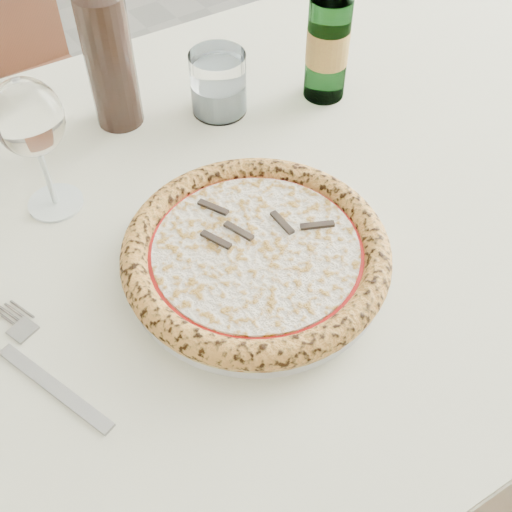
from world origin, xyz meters
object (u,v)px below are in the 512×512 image
object	(u,v)px
wine_glass	(29,121)
wine_bottle	(108,49)
plate	(256,262)
dining_table	(214,261)
beer_bottle	(328,37)
tumbler	(219,87)
pizza	(256,252)

from	to	relation	value
wine_glass	wine_bottle	size ratio (longest dim) A/B	0.67
plate	wine_bottle	bearing A→B (deg)	90.06
dining_table	beer_bottle	distance (m)	0.36
beer_bottle	plate	bearing A→B (deg)	-141.48
wine_glass	tumbler	xyz separation A→B (m)	(0.28, 0.05, -0.09)
tumbler	wine_bottle	xyz separation A→B (m)	(-0.13, 0.06, 0.08)
dining_table	wine_bottle	world-z (taller)	wine_bottle
dining_table	beer_bottle	world-z (taller)	beer_bottle
dining_table	wine_glass	xyz separation A→B (m)	(-0.15, 0.13, 0.22)
wine_bottle	tumbler	bearing A→B (deg)	-24.97
wine_glass	tumbler	distance (m)	0.30
wine_glass	dining_table	bearing A→B (deg)	-41.78
wine_bottle	dining_table	bearing A→B (deg)	-89.91
dining_table	plate	size ratio (longest dim) A/B	5.16
pizza	wine_glass	xyz separation A→B (m)	(-0.15, 0.23, 0.10)
beer_bottle	tumbler	bearing A→B (deg)	159.19
pizza	wine_bottle	bearing A→B (deg)	90.06
beer_bottle	pizza	bearing A→B (deg)	-141.48
dining_table	pizza	world-z (taller)	pizza
beer_bottle	wine_bottle	distance (m)	0.31
wine_glass	tumbler	size ratio (longest dim) A/B	2.00
plate	wine_glass	distance (m)	0.30
plate	wine_glass	world-z (taller)	wine_glass
tumbler	wine_glass	bearing A→B (deg)	-170.26
dining_table	pizza	size ratio (longest dim) A/B	4.97
plate	tumbler	world-z (taller)	tumbler
plate	beer_bottle	size ratio (longest dim) A/B	1.25
dining_table	plate	distance (m)	0.14
dining_table	wine_glass	size ratio (longest dim) A/B	8.44
wine_glass	wine_bottle	bearing A→B (deg)	36.26
plate	pizza	bearing A→B (deg)	147.99
plate	wine_bottle	world-z (taller)	wine_bottle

